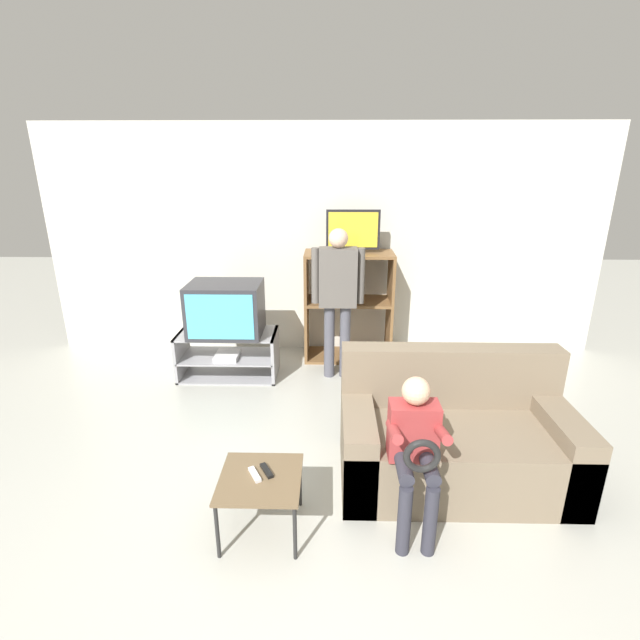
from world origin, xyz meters
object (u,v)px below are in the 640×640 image
television_flat (353,233)px  remote_control_black (267,471)px  person_seated_child (415,444)px  couch (454,439)px  remote_control_white (255,474)px  media_shelf (348,306)px  tv_stand (229,355)px  snack_table (260,483)px  television_main (226,309)px  person_standing_adult (338,290)px

television_flat → remote_control_black: television_flat is taller
person_seated_child → television_flat: bearing=95.9°
television_flat → couch: television_flat is taller
remote_control_black → remote_control_white: same height
media_shelf → couch: media_shelf is taller
tv_stand → media_shelf: bearing=22.3°
snack_table → couch: bearing=22.8°
tv_stand → television_main: television_main is taller
person_standing_adult → person_seated_child: 2.23m
snack_table → person_standing_adult: bearing=77.5°
television_main → snack_table: 2.32m
couch → person_seated_child: size_ratio=1.62×
person_standing_adult → television_main: bearing=-178.8°
remote_control_white → tv_stand: bearing=77.9°
couch → remote_control_white: bearing=-158.2°
tv_stand → television_flat: size_ratio=1.79×
remote_control_black → remote_control_white: bearing=-178.9°
tv_stand → remote_control_white: size_ratio=7.16×
television_flat → person_standing_adult: (-0.16, -0.49, -0.51)m
couch → person_standing_adult: size_ratio=1.02×
television_main → person_standing_adult: (1.15, 0.03, 0.20)m
television_flat → snack_table: bearing=-103.6°
snack_table → remote_control_white: size_ratio=3.43×
couch → person_standing_adult: 1.96m
media_shelf → person_seated_child: media_shelf is taller
media_shelf → television_flat: size_ratio=2.15×
television_flat → remote_control_black: (-0.62, -2.65, -1.06)m
media_shelf → television_main: bearing=-157.2°
television_main → person_standing_adult: person_standing_adult is taller
tv_stand → remote_control_black: bearing=-72.0°
remote_control_black → couch: couch is taller
snack_table → person_seated_child: 0.96m
tv_stand → snack_table: tv_stand is taller
remote_control_white → couch: bearing=-6.4°
television_main → remote_control_black: (0.69, -2.13, -0.36)m
tv_stand → remote_control_black: 2.26m
media_shelf → snack_table: media_shelf is taller
television_main → person_seated_child: (1.58, -2.13, -0.16)m
couch → person_standing_adult: person_standing_adult is taller
snack_table → person_standing_adult: 2.34m
media_shelf → snack_table: 2.80m
person_seated_child → couch: bearing=52.3°
person_standing_adult → person_seated_child: person_standing_adult is taller
tv_stand → couch: couch is taller
television_main → couch: (1.97, -1.64, -0.45)m
television_main → remote_control_white: bearing=-74.0°
media_shelf → remote_control_white: bearing=-103.6°
person_seated_child → snack_table: bearing=-176.6°
television_main → television_flat: 1.58m
television_main → remote_control_white: (0.62, -2.17, -0.36)m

